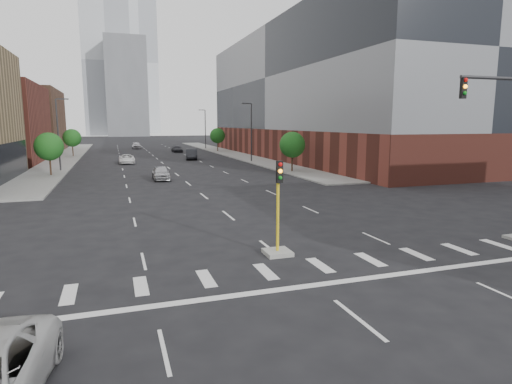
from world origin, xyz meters
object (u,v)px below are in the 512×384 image
median_traffic_signal (278,234)px  car_far_left (127,159)px  car_near_left (161,173)px  car_mid_right (192,154)px  car_deep_right (177,149)px  car_distant (136,145)px

median_traffic_signal → car_far_left: median_traffic_signal is taller
car_near_left → median_traffic_signal: bearing=-84.8°
car_mid_right → car_deep_right: 18.32m
car_distant → car_far_left: bearing=-95.3°
median_traffic_signal → car_deep_right: 72.19m
car_mid_right → car_near_left: bearing=-97.7°
car_mid_right → car_far_left: bearing=-148.6°
car_mid_right → car_deep_right: bearing=98.9°
median_traffic_signal → car_distant: 87.34m
car_distant → median_traffic_signal: bearing=-89.1°
car_far_left → car_deep_right: car_far_left is taller
car_deep_right → car_distant: 17.03m
car_near_left → car_deep_right: (7.83, 43.29, -0.08)m
car_near_left → car_deep_right: 43.99m
car_distant → car_deep_right: bearing=-64.6°
car_near_left → car_deep_right: bearing=80.4°
car_far_left → car_mid_right: bearing=22.5°
car_deep_right → median_traffic_signal: bearing=-96.1°
car_far_left → car_distant: 38.07m
car_far_left → car_distant: bearing=85.5°
car_near_left → car_mid_right: 26.13m
car_mid_right → car_distant: size_ratio=1.07×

